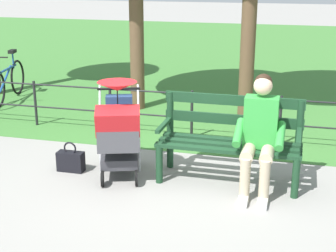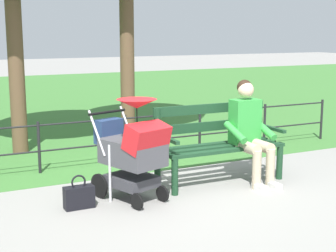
{
  "view_description": "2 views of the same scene",
  "coord_description": "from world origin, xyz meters",
  "px_view_note": "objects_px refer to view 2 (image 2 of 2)",
  "views": [
    {
      "loc": [
        -1.38,
        5.26,
        2.35
      ],
      "look_at": [
        -0.08,
        0.23,
        0.7
      ],
      "focal_mm": 53.52,
      "sensor_mm": 36.0,
      "label": 1
    },
    {
      "loc": [
        2.62,
        5.22,
        1.87
      ],
      "look_at": [
        0.04,
        0.03,
        0.79
      ],
      "focal_mm": 54.41,
      "sensor_mm": 36.0,
      "label": 2
    }
  ],
  "objects_px": {
    "stroller": "(133,148)",
    "handbag": "(79,197)",
    "park_bench": "(217,140)",
    "person_on_bench": "(250,129)"
  },
  "relations": [
    {
      "from": "handbag",
      "to": "stroller",
      "type": "bearing_deg",
      "value": 179.53
    },
    {
      "from": "person_on_bench",
      "to": "handbag",
      "type": "bearing_deg",
      "value": 0.59
    },
    {
      "from": "park_bench",
      "to": "person_on_bench",
      "type": "bearing_deg",
      "value": 146.56
    },
    {
      "from": "person_on_bench",
      "to": "stroller",
      "type": "relative_size",
      "value": 1.11
    },
    {
      "from": "park_bench",
      "to": "handbag",
      "type": "bearing_deg",
      "value": 7.47
    },
    {
      "from": "person_on_bench",
      "to": "handbag",
      "type": "height_order",
      "value": "person_on_bench"
    },
    {
      "from": "park_bench",
      "to": "handbag",
      "type": "distance_m",
      "value": 1.93
    },
    {
      "from": "handbag",
      "to": "park_bench",
      "type": "bearing_deg",
      "value": -172.53
    },
    {
      "from": "park_bench",
      "to": "stroller",
      "type": "xyz_separation_m",
      "value": [
        1.25,
        0.25,
        0.07
      ]
    },
    {
      "from": "stroller",
      "to": "handbag",
      "type": "distance_m",
      "value": 0.78
    }
  ]
}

